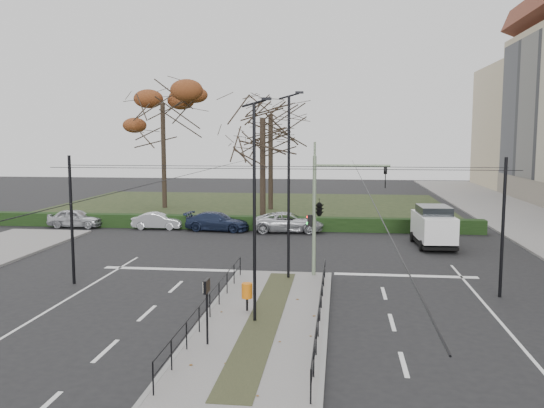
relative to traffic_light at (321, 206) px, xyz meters
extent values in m
plane|color=black|center=(-1.84, -4.50, -3.51)|extent=(140.00, 140.00, 0.00)
cube|color=slate|center=(-1.84, -7.00, -3.44)|extent=(4.40, 15.00, 0.14)
cube|color=slate|center=(16.16, 17.50, -3.44)|extent=(8.00, 90.00, 0.14)
cube|color=black|center=(-7.84, 27.50, -3.46)|extent=(38.00, 26.00, 0.10)
cube|color=black|center=(-7.84, 14.10, -3.01)|extent=(38.00, 1.00, 1.00)
cylinder|color=black|center=(-3.89, -13.70, -2.92)|extent=(0.04, 0.04, 0.90)
cylinder|color=black|center=(-3.89, -0.50, -2.92)|extent=(0.04, 0.04, 0.90)
cylinder|color=black|center=(0.21, -13.70, -2.92)|extent=(0.04, 0.04, 0.90)
cylinder|color=black|center=(0.21, -0.50, -2.92)|extent=(0.04, 0.04, 0.90)
cylinder|color=black|center=(-3.89, -7.10, -2.47)|extent=(0.04, 13.20, 0.04)
cylinder|color=black|center=(0.21, -7.10, -2.47)|extent=(0.04, 13.20, 0.04)
cylinder|color=black|center=(-11.44, -2.50, -0.51)|extent=(0.14, 0.14, 6.00)
cylinder|color=black|center=(7.76, -2.50, -0.51)|extent=(0.14, 0.14, 6.00)
cylinder|color=black|center=(-1.84, -3.50, 1.99)|extent=(20.00, 0.02, 0.02)
cylinder|color=black|center=(-1.84, -1.50, 1.99)|extent=(20.00, 0.02, 0.02)
cylinder|color=black|center=(-5.34, -6.50, 1.79)|extent=(0.02, 34.00, 0.02)
cylinder|color=black|center=(1.66, -6.50, 1.79)|extent=(0.02, 34.00, 0.02)
cylinder|color=slate|center=(-0.34, 0.00, -0.47)|extent=(0.18, 0.18, 5.79)
cylinder|color=slate|center=(1.44, 0.00, 1.98)|extent=(3.56, 0.11, 0.11)
imported|color=black|center=(3.00, 0.00, 1.42)|extent=(0.16, 0.20, 1.00)
imported|color=black|center=(-0.09, 0.00, -0.03)|extent=(0.47, 2.21, 0.89)
cube|color=black|center=(-0.54, 0.00, -0.70)|extent=(0.25, 0.18, 0.56)
sphere|color=#FF0C0C|center=(-0.65, 0.00, -0.53)|extent=(0.12, 0.12, 0.12)
sphere|color=#0CE533|center=(-0.65, 0.00, -0.83)|extent=(0.12, 0.12, 0.12)
cylinder|color=black|center=(-2.64, -6.14, -3.11)|extent=(0.08, 0.08, 0.53)
cylinder|color=#D3660C|center=(-2.64, -6.14, -2.58)|extent=(0.42, 0.42, 0.58)
cylinder|color=black|center=(-3.34, -9.88, -2.35)|extent=(0.07, 0.07, 2.04)
cube|color=black|center=(-3.34, -9.88, -1.43)|extent=(0.10, 0.56, 0.43)
cube|color=silver|center=(-3.40, -9.88, -1.43)|extent=(0.02, 0.49, 0.36)
cylinder|color=black|center=(-2.16, -7.34, 0.57)|extent=(0.12, 0.12, 7.87)
cube|color=black|center=(-1.72, -7.34, 4.65)|extent=(0.34, 0.14, 0.10)
cylinder|color=black|center=(-1.51, -0.75, 0.91)|extent=(0.13, 0.13, 8.56)
cube|color=black|center=(-1.03, -0.75, 5.35)|extent=(0.37, 0.15, 0.11)
imported|color=#B4B6BC|center=(-18.97, 13.50, -2.81)|extent=(4.15, 1.74, 1.40)
imported|color=#B4B6BC|center=(-12.56, 13.50, -2.90)|extent=(3.73, 1.39, 1.22)
imported|color=#1B2540|center=(-7.98, 13.26, -2.83)|extent=(4.87, 2.39, 1.36)
imported|color=#B4B6BC|center=(-2.78, 13.33, -2.80)|extent=(5.32, 2.83, 1.42)
cube|color=silver|center=(6.72, 8.91, -2.24)|extent=(2.23, 4.86, 1.55)
cube|color=black|center=(6.72, 8.91, -1.31)|extent=(1.97, 2.71, 0.72)
cube|color=black|center=(6.72, 8.91, -3.21)|extent=(2.28, 4.96, 0.18)
cylinder|color=black|center=(7.80, 7.38, -3.18)|extent=(0.25, 0.67, 0.66)
cylinder|color=black|center=(5.79, 7.29, -3.18)|extent=(0.25, 0.67, 0.66)
cylinder|color=black|center=(7.65, 10.53, -3.18)|extent=(0.25, 0.67, 0.66)
cylinder|color=black|center=(5.64, 10.43, -3.18)|extent=(0.25, 0.67, 0.66)
cylinder|color=black|center=(-15.75, 25.50, 1.53)|extent=(0.44, 0.44, 9.88)
ellipsoid|color=#5D2D15|center=(-15.75, 25.50, 6.47)|extent=(9.33, 9.33, 6.21)
cylinder|color=black|center=(-5.53, 25.47, 1.00)|extent=(0.44, 0.44, 8.82)
cylinder|color=black|center=(-4.96, 15.70, 0.65)|extent=(0.44, 0.44, 8.13)
camera|label=1|loc=(0.87, -27.55, 3.34)|focal=38.00mm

